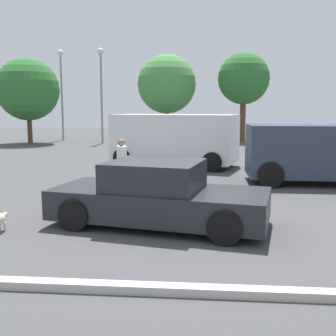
{
  "coord_description": "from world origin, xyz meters",
  "views": [
    {
      "loc": [
        0.65,
        -8.29,
        2.4
      ],
      "look_at": [
        -0.24,
        1.86,
        0.9
      ],
      "focal_mm": 43.63,
      "sensor_mm": 36.0,
      "label": 1
    }
  ],
  "objects_px": {
    "sedan_foreground": "(158,196)",
    "light_post_near": "(101,79)",
    "van_white": "(174,138)",
    "light_post_mid": "(61,80)",
    "suv_dark": "(326,152)",
    "pedestrian": "(122,161)"
  },
  "relations": [
    {
      "from": "suv_dark",
      "to": "pedestrian",
      "type": "height_order",
      "value": "suv_dark"
    },
    {
      "from": "van_white",
      "to": "light_post_near",
      "type": "xyz_separation_m",
      "value": [
        -5.73,
        10.72,
        3.17
      ]
    },
    {
      "from": "van_white",
      "to": "sedan_foreground",
      "type": "bearing_deg",
      "value": 108.5
    },
    {
      "from": "suv_dark",
      "to": "pedestrian",
      "type": "xyz_separation_m",
      "value": [
        -6.2,
        -1.91,
        -0.12
      ]
    },
    {
      "from": "sedan_foreground",
      "to": "van_white",
      "type": "height_order",
      "value": "van_white"
    },
    {
      "from": "pedestrian",
      "to": "light_post_mid",
      "type": "relative_size",
      "value": 0.23
    },
    {
      "from": "sedan_foreground",
      "to": "light_post_mid",
      "type": "xyz_separation_m",
      "value": [
        -9.7,
        21.97,
        3.88
      ]
    },
    {
      "from": "pedestrian",
      "to": "light_post_near",
      "type": "relative_size",
      "value": 0.24
    },
    {
      "from": "light_post_near",
      "to": "light_post_mid",
      "type": "height_order",
      "value": "light_post_mid"
    },
    {
      "from": "pedestrian",
      "to": "light_post_near",
      "type": "height_order",
      "value": "light_post_near"
    },
    {
      "from": "van_white",
      "to": "pedestrian",
      "type": "distance_m",
      "value": 5.6
    },
    {
      "from": "van_white",
      "to": "pedestrian",
      "type": "xyz_separation_m",
      "value": [
        -1.1,
        -5.48,
        -0.25
      ]
    },
    {
      "from": "sedan_foreground",
      "to": "light_post_mid",
      "type": "bearing_deg",
      "value": 125.59
    },
    {
      "from": "sedan_foreground",
      "to": "light_post_near",
      "type": "relative_size",
      "value": 0.73
    },
    {
      "from": "pedestrian",
      "to": "light_post_mid",
      "type": "bearing_deg",
      "value": -84.42
    },
    {
      "from": "light_post_mid",
      "to": "suv_dark",
      "type": "bearing_deg",
      "value": -49.32
    },
    {
      "from": "van_white",
      "to": "suv_dark",
      "type": "height_order",
      "value": "van_white"
    },
    {
      "from": "van_white",
      "to": "suv_dark",
      "type": "distance_m",
      "value": 6.22
    },
    {
      "from": "sedan_foreground",
      "to": "light_post_near",
      "type": "bearing_deg",
      "value": 119.04
    },
    {
      "from": "sedan_foreground",
      "to": "light_post_mid",
      "type": "height_order",
      "value": "light_post_mid"
    },
    {
      "from": "van_white",
      "to": "light_post_mid",
      "type": "distance_m",
      "value": 16.6
    },
    {
      "from": "suv_dark",
      "to": "light_post_mid",
      "type": "height_order",
      "value": "light_post_mid"
    }
  ]
}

